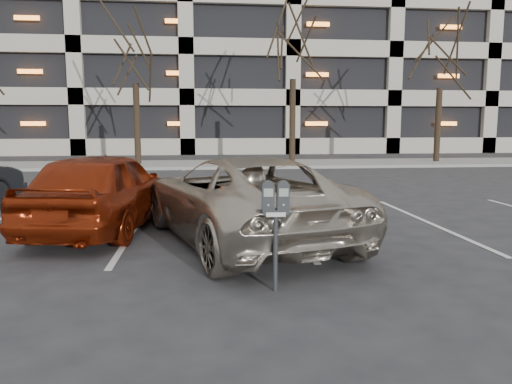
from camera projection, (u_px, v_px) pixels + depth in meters
The scene contains 10 objects.
ground at pixel (215, 262), 6.94m from camera, with size 140.00×140.00×0.00m, color #28282B.
sidewalk at pixel (205, 164), 22.69m from camera, with size 80.00×4.00×0.12m, color gray.
stall_lines at pixel (134, 229), 9.06m from camera, with size 16.90×5.20×0.00m.
parking_garage at pixel (351, 32), 40.29m from camera, with size 52.00×20.00×19.00m.
tree_b at pixel (134, 31), 21.58m from camera, with size 3.58×3.58×8.13m.
tree_c at pixel (293, 25), 22.27m from camera, with size 3.82×3.82×8.68m.
tree_d at pixel (442, 41), 23.10m from camera, with size 3.48×3.48×7.90m.
parking_meter at pixel (276, 209), 5.61m from camera, with size 0.33×0.14×1.25m.
suv_silver at pixel (243, 198), 8.12m from camera, with size 3.64×5.47×1.40m.
car_red at pixel (103, 190), 8.92m from camera, with size 1.71×4.25×1.45m, color maroon.
Camera 1 is at (-0.15, -6.77, 1.91)m, focal length 35.00 mm.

